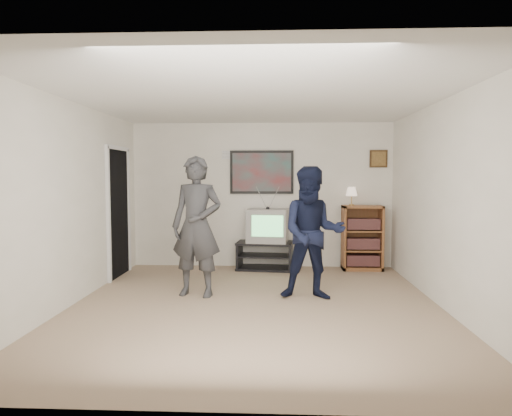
# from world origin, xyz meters

# --- Properties ---
(room_shell) EXTENTS (4.51, 5.00, 2.51)m
(room_shell) POSITION_xyz_m (0.00, 0.35, 1.25)
(room_shell) COLOR #897257
(room_shell) RESTS_ON ground
(media_stand) EXTENTS (0.99, 0.62, 0.47)m
(media_stand) POSITION_xyz_m (0.06, 2.23, 0.24)
(media_stand) COLOR black
(media_stand) RESTS_ON room_shell
(crt_television) EXTENTS (0.72, 0.63, 0.56)m
(crt_television) POSITION_xyz_m (0.11, 2.23, 0.75)
(crt_television) COLOR gray
(crt_television) RESTS_ON media_stand
(bookshelf) EXTENTS (0.66, 0.38, 1.09)m
(bookshelf) POSITION_xyz_m (1.71, 2.28, 0.54)
(bookshelf) COLOR brown
(bookshelf) RESTS_ON room_shell
(table_lamp) EXTENTS (0.19, 0.19, 0.31)m
(table_lamp) POSITION_xyz_m (1.52, 2.31, 1.24)
(table_lamp) COLOR beige
(table_lamp) RESTS_ON bookshelf
(person_tall) EXTENTS (0.74, 0.56, 1.85)m
(person_tall) POSITION_xyz_m (-0.79, 0.49, 0.92)
(person_tall) COLOR #303032
(person_tall) RESTS_ON room_shell
(person_short) EXTENTS (0.85, 0.68, 1.71)m
(person_short) POSITION_xyz_m (0.72, 0.39, 0.86)
(person_short) COLOR black
(person_short) RESTS_ON room_shell
(controller_left) EXTENTS (0.05, 0.12, 0.03)m
(controller_left) POSITION_xyz_m (-0.82, 0.65, 1.15)
(controller_left) COLOR white
(controller_left) RESTS_ON person_tall
(controller_right) EXTENTS (0.07, 0.11, 0.03)m
(controller_right) POSITION_xyz_m (0.77, 0.63, 1.05)
(controller_right) COLOR white
(controller_right) RESTS_ON person_short
(poster) EXTENTS (1.10, 0.03, 0.75)m
(poster) POSITION_xyz_m (0.00, 2.48, 1.65)
(poster) COLOR black
(poster) RESTS_ON room_shell
(air_vent) EXTENTS (0.28, 0.02, 0.14)m
(air_vent) POSITION_xyz_m (-0.55, 2.48, 1.95)
(air_vent) COLOR white
(air_vent) RESTS_ON room_shell
(small_picture) EXTENTS (0.30, 0.03, 0.30)m
(small_picture) POSITION_xyz_m (2.00, 2.48, 1.88)
(small_picture) COLOR black
(small_picture) RESTS_ON room_shell
(doorway) EXTENTS (0.03, 0.85, 2.00)m
(doorway) POSITION_xyz_m (-2.23, 1.60, 1.00)
(doorway) COLOR black
(doorway) RESTS_ON room_shell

